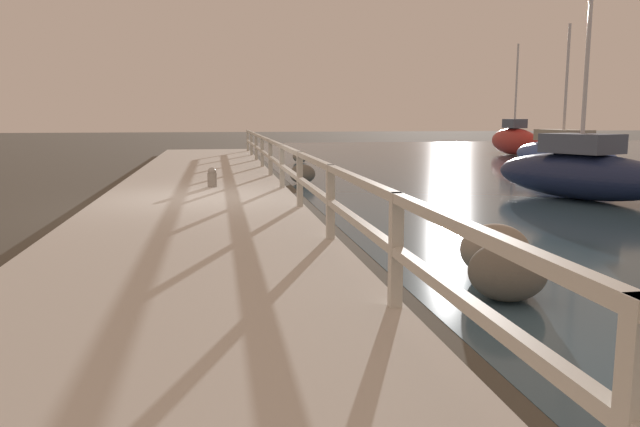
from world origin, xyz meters
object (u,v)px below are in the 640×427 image
at_px(mooring_bollard, 212,177).
at_px(sailboat_red, 514,140).
at_px(sailboat_navy, 580,172).
at_px(sailboat_blue, 562,154).

relative_size(mooring_bollard, sailboat_red, 0.09).
distance_m(mooring_bollard, sailboat_navy, 8.03).
xyz_separation_m(mooring_bollard, sailboat_blue, (11.24, 4.81, 0.12)).
bearing_deg(mooring_bollard, sailboat_navy, -11.81).
bearing_deg(sailboat_red, mooring_bollard, -134.74).
bearing_deg(sailboat_red, sailboat_blue, -105.17).
height_order(sailboat_blue, sailboat_navy, sailboat_navy).
distance_m(sailboat_blue, sailboat_navy, 7.29).
distance_m(mooring_bollard, sailboat_red, 19.06).
relative_size(mooring_bollard, sailboat_navy, 0.06).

